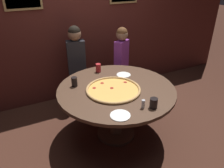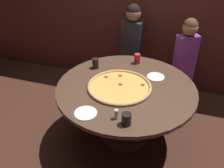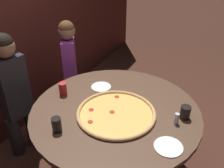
{
  "view_description": "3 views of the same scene",
  "coord_description": "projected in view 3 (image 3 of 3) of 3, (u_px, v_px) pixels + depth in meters",
  "views": [
    {
      "loc": [
        -1.12,
        -2.13,
        2.06
      ],
      "look_at": [
        -0.06,
        -0.01,
        0.81
      ],
      "focal_mm": 35.0,
      "sensor_mm": 36.0,
      "label": 1
    },
    {
      "loc": [
        0.53,
        -2.14,
        2.2
      ],
      "look_at": [
        -0.12,
        -0.11,
        0.81
      ],
      "focal_mm": 40.0,
      "sensor_mm": 36.0,
      "label": 2
    },
    {
      "loc": [
        -1.58,
        -0.77,
        2.06
      ],
      "look_at": [
        0.04,
        0.05,
        0.96
      ],
      "focal_mm": 40.0,
      "sensor_mm": 36.0,
      "label": 3
    }
  ],
  "objects": [
    {
      "name": "white_plate_beside_cup",
      "position": [
        101.0,
        87.0,
        2.5
      ],
      "size": [
        0.2,
        0.2,
        0.01
      ],
      "primitive_type": "cylinder",
      "color": "white",
      "rests_on": "dining_table"
    },
    {
      "name": "white_plate_right_side",
      "position": [
        168.0,
        147.0,
        1.8
      ],
      "size": [
        0.21,
        0.21,
        0.01
      ],
      "primitive_type": "cylinder",
      "color": "white",
      "rests_on": "dining_table"
    },
    {
      "name": "giant_pizza",
      "position": [
        116.0,
        113.0,
        2.12
      ],
      "size": [
        0.68,
        0.68,
        0.03
      ],
      "color": "#E5A84C",
      "rests_on": "dining_table"
    },
    {
      "name": "diner_centre_back",
      "position": [
        70.0,
        66.0,
        2.95
      ],
      "size": [
        0.33,
        0.27,
        1.26
      ],
      "rotation": [
        0.0,
        0.0,
        -2.58
      ],
      "color": "#232328",
      "rests_on": "ground_plane"
    },
    {
      "name": "condiment_shaker",
      "position": [
        177.0,
        119.0,
        2.0
      ],
      "size": [
        0.04,
        0.04,
        0.1
      ],
      "color": "silver",
      "rests_on": "dining_table"
    },
    {
      "name": "diner_side_right",
      "position": [
        14.0,
        90.0,
        2.42
      ],
      "size": [
        0.35,
        0.2,
        1.33
      ],
      "rotation": [
        0.0,
        0.0,
        2.95
      ],
      "color": "#232328",
      "rests_on": "ground_plane"
    },
    {
      "name": "ground_plane",
      "position": [
        115.0,
        167.0,
        2.57
      ],
      "size": [
        24.0,
        24.0,
        0.0
      ],
      "primitive_type": "plane",
      "color": "#422319"
    },
    {
      "name": "drink_cup_centre_back",
      "position": [
        185.0,
        112.0,
        2.06
      ],
      "size": [
        0.09,
        0.09,
        0.11
      ],
      "primitive_type": "cylinder",
      "color": "black",
      "rests_on": "dining_table"
    },
    {
      "name": "dining_table",
      "position": [
        115.0,
        122.0,
        2.26
      ],
      "size": [
        1.48,
        1.48,
        0.74
      ],
      "color": "#4C3323",
      "rests_on": "ground_plane"
    },
    {
      "name": "drink_cup_by_shaker",
      "position": [
        57.0,
        125.0,
        1.92
      ],
      "size": [
        0.08,
        0.08,
        0.12
      ],
      "primitive_type": "cylinder",
      "color": "black",
      "rests_on": "dining_table"
    },
    {
      "name": "drink_cup_near_left",
      "position": [
        63.0,
        89.0,
        2.36
      ],
      "size": [
        0.07,
        0.07,
        0.12
      ],
      "primitive_type": "cylinder",
      "color": "#B22328",
      "rests_on": "dining_table"
    }
  ]
}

